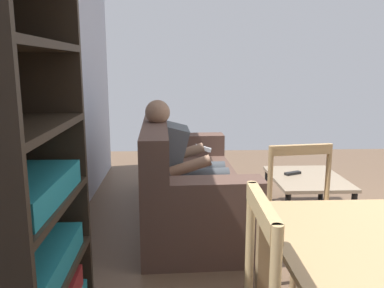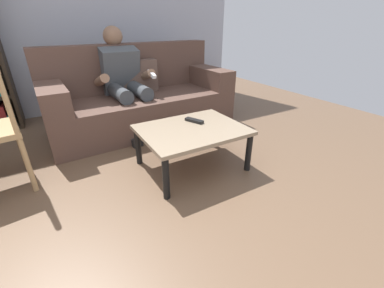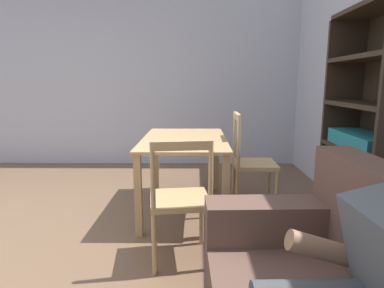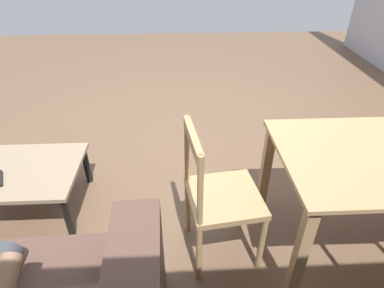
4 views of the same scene
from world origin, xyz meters
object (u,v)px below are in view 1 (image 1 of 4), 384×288
(tv_remote, at_px, (293,173))
(bookshelf, at_px, (24,213))
(couch, at_px, (184,183))
(coffee_table, at_px, (307,181))
(person_lounging, at_px, (185,162))
(dining_chair_facing_couch, at_px, (309,227))

(tv_remote, distance_m, bookshelf, 2.62)
(couch, xyz_separation_m, bookshelf, (-1.72, 0.79, 0.38))
(tv_remote, bearing_deg, bookshelf, 111.05)
(coffee_table, bearing_deg, tv_remote, 52.00)
(coffee_table, height_order, bookshelf, bookshelf)
(coffee_table, bearing_deg, person_lounging, 99.34)
(bookshelf, bearing_deg, tv_remote, -44.89)
(person_lounging, distance_m, tv_remote, 1.09)
(couch, distance_m, tv_remote, 1.05)
(coffee_table, bearing_deg, bookshelf, 131.99)
(coffee_table, bearing_deg, couch, 91.49)
(person_lounging, relative_size, dining_chair_facing_couch, 1.20)
(couch, relative_size, person_lounging, 1.88)
(couch, bearing_deg, dining_chair_facing_couch, -152.39)
(person_lounging, height_order, dining_chair_facing_couch, person_lounging)
(person_lounging, xyz_separation_m, bookshelf, (-1.56, 0.79, 0.15))
(couch, relative_size, tv_remote, 12.20)
(couch, distance_m, bookshelf, 1.93)
(coffee_table, distance_m, bookshelf, 2.65)
(coffee_table, xyz_separation_m, bookshelf, (-1.75, 1.94, 0.40))
(person_lounging, relative_size, coffee_table, 1.32)
(tv_remote, bearing_deg, couch, 72.41)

